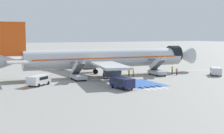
# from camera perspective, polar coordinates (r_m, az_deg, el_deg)

# --- Properties ---
(ground_plane) EXTENTS (600.00, 600.00, 0.00)m
(ground_plane) POSITION_cam_1_polar(r_m,az_deg,el_deg) (69.96, 0.02, -1.46)
(ground_plane) COLOR gray
(apron_leadline_yellow) EXTENTS (80.32, 6.08, 0.01)m
(apron_leadline_yellow) POSITION_cam_1_polar(r_m,az_deg,el_deg) (69.48, -0.83, -1.51)
(apron_leadline_yellow) COLOR gold
(apron_leadline_yellow) RESTS_ON ground_plane
(apron_stand_patch_blue) EXTENTS (6.74, 9.76, 0.01)m
(apron_stand_patch_blue) POSITION_cam_1_polar(r_m,az_deg,el_deg) (57.86, 5.17, -3.03)
(apron_stand_patch_blue) COLOR #2856A8
(apron_stand_patch_blue) RESTS_ON ground_plane
(apron_walkway_bar_0) EXTENTS (0.44, 3.60, 0.01)m
(apron_walkway_bar_0) POSITION_cam_1_polar(r_m,az_deg,el_deg) (52.43, 5.91, -3.96)
(apron_walkway_bar_0) COLOR silver
(apron_walkway_bar_0) RESTS_ON ground_plane
(apron_walkway_bar_1) EXTENTS (0.44, 3.60, 0.01)m
(apron_walkway_bar_1) POSITION_cam_1_polar(r_m,az_deg,el_deg) (53.09, 6.99, -3.85)
(apron_walkway_bar_1) COLOR silver
(apron_walkway_bar_1) RESTS_ON ground_plane
(apron_walkway_bar_2) EXTENTS (0.44, 3.60, 0.01)m
(apron_walkway_bar_2) POSITION_cam_1_polar(r_m,az_deg,el_deg) (53.77, 8.05, -3.74)
(apron_walkway_bar_2) COLOR silver
(apron_walkway_bar_2) RESTS_ON ground_plane
(apron_walkway_bar_3) EXTENTS (0.44, 3.60, 0.01)m
(apron_walkway_bar_3) POSITION_cam_1_polar(r_m,az_deg,el_deg) (54.47, 9.08, -3.64)
(apron_walkway_bar_3) COLOR silver
(apron_walkway_bar_3) RESTS_ON ground_plane
(airliner) EXTENTS (47.28, 32.91, 11.51)m
(airliner) POSITION_cam_1_polar(r_m,az_deg,el_deg) (68.86, -1.31, 1.57)
(airliner) COLOR silver
(airliner) RESTS_ON ground_plane
(boarding_stairs_forward) EXTENTS (2.54, 5.36, 4.30)m
(boarding_stairs_forward) POSITION_cam_1_polar(r_m,az_deg,el_deg) (69.83, 8.26, -0.69)
(boarding_stairs_forward) COLOR #ADB2BA
(boarding_stairs_forward) RESTS_ON ground_plane
(boarding_stairs_aft) EXTENTS (2.54, 5.36, 4.22)m
(boarding_stairs_aft) POSITION_cam_1_polar(r_m,az_deg,el_deg) (62.31, -6.22, -1.46)
(boarding_stairs_aft) COLOR #ADB2BA
(boarding_stairs_aft) RESTS_ON ground_plane
(fuel_tanker) EXTENTS (3.41, 8.68, 3.62)m
(fuel_tanker) POSITION_cam_1_polar(r_m,az_deg,el_deg) (84.83, -10.12, 0.99)
(fuel_tanker) COLOR #38383D
(fuel_tanker) RESTS_ON ground_plane
(service_van_1) EXTENTS (4.38, 4.72, 1.76)m
(service_van_1) POSITION_cam_1_polar(r_m,az_deg,el_deg) (72.93, 18.45, -0.61)
(service_van_1) COLOR silver
(service_van_1) RESTS_ON ground_plane
(service_van_2) EXTENTS (2.65, 4.79, 1.85)m
(service_van_2) POSITION_cam_1_polar(r_m,az_deg,el_deg) (51.91, 1.87, -2.78)
(service_van_2) COLOR #1E234C
(service_van_2) RESTS_ON ground_plane
(service_van_3) EXTENTS (4.89, 4.60, 1.78)m
(service_van_3) POSITION_cam_1_polar(r_m,az_deg,el_deg) (56.78, -13.22, -2.22)
(service_van_3) COLOR silver
(service_van_3) RESTS_ON ground_plane
(baggage_cart) EXTENTS (2.78, 1.84, 0.87)m
(baggage_cart) POSITION_cam_1_polar(r_m,az_deg,el_deg) (64.34, -0.42, -1.88)
(baggage_cart) COLOR gray
(baggage_cart) RESTS_ON ground_plane
(ground_crew_0) EXTENTS (0.47, 0.31, 1.83)m
(ground_crew_0) POSITION_cam_1_polar(r_m,az_deg,el_deg) (68.31, 3.13, -0.75)
(ground_crew_0) COLOR #2D2D33
(ground_crew_0) RESTS_ON ground_plane
(ground_crew_1) EXTENTS (0.33, 0.47, 1.75)m
(ground_crew_1) POSITION_cam_1_polar(r_m,az_deg,el_deg) (66.70, 3.93, -0.96)
(ground_crew_1) COLOR #2D2D33
(ground_crew_1) RESTS_ON ground_plane
(ground_crew_2) EXTENTS (0.28, 0.46, 1.84)m
(ground_crew_2) POSITION_cam_1_polar(r_m,az_deg,el_deg) (72.70, 10.96, -0.44)
(ground_crew_2) COLOR #191E38
(ground_crew_2) RESTS_ON ground_plane
(ground_crew_3) EXTENTS (0.44, 0.25, 1.61)m
(ground_crew_3) POSITION_cam_1_polar(r_m,az_deg,el_deg) (71.16, 11.75, -0.71)
(ground_crew_3) COLOR #191E38
(ground_crew_3) RESTS_ON ground_plane
(traffic_cone_0) EXTENTS (0.55, 0.55, 0.61)m
(traffic_cone_0) POSITION_cam_1_polar(r_m,az_deg,el_deg) (54.03, -15.59, -3.53)
(traffic_cone_0) COLOR orange
(traffic_cone_0) RESTS_ON ground_plane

